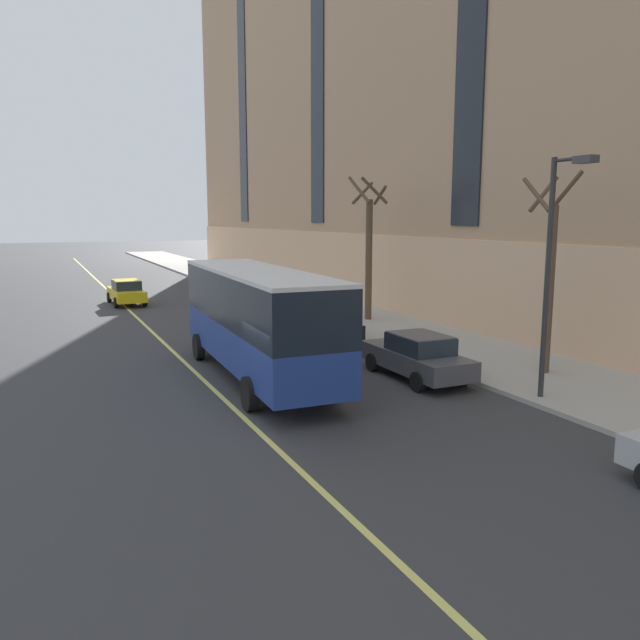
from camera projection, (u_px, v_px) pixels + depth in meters
ground_plane at (290, 413)px, 17.43m from camera, size 260.00×260.00×0.00m
sidewalk at (487, 358)px, 23.98m from camera, size 5.56×160.00×0.15m
city_bus at (257, 317)px, 20.74m from camera, size 3.05×10.93×3.72m
parked_car_darkgray_0 at (417, 356)px, 21.08m from camera, size 1.97×4.72×1.56m
parked_car_black_1 at (326, 324)px, 27.46m from camera, size 2.01×4.44×1.56m
parked_car_white_3 at (209, 281)px, 45.39m from camera, size 2.09×4.75×1.56m
parked_car_champagne_6 at (275, 305)px, 33.23m from camera, size 1.93×4.29×1.56m
taxi_cab at (126, 292)px, 39.00m from camera, size 2.02×4.65×1.56m
street_tree_mid_block at (549, 276)px, 20.94m from camera, size 1.60×1.49×6.79m
street_tree_far_uptown at (369, 248)px, 31.97m from camera, size 1.69×1.74×7.30m
street_lamp at (555, 254)px, 17.66m from camera, size 0.36×1.48×6.93m
fire_hydrant at (446, 355)px, 22.56m from camera, size 0.42×0.24×0.72m
lane_centerline at (216, 392)px, 19.58m from camera, size 0.16×140.00×0.01m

